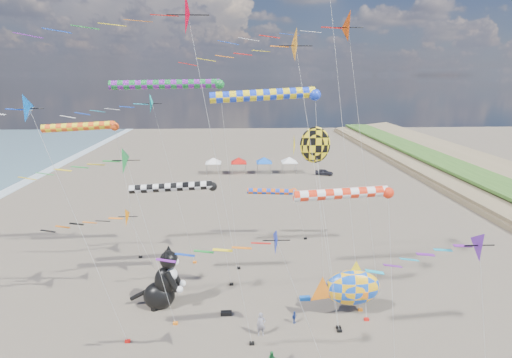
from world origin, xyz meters
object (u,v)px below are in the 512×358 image
object	(u,v)px
fish_inflatable	(352,287)
person_adult	(261,324)
cat_inflatable	(162,277)
parked_car	(324,172)
child_blue	(294,317)

from	to	relation	value
fish_inflatable	person_adult	xyz separation A→B (m)	(-7.45, -2.45, -1.45)
cat_inflatable	parked_car	size ratio (longest dim) A/B	1.56
fish_inflatable	person_adult	bearing A→B (deg)	-161.79
fish_inflatable	child_blue	xyz separation A→B (m)	(-4.75, -1.05, -1.86)
fish_inflatable	child_blue	bearing A→B (deg)	-167.51
child_blue	parked_car	distance (m)	49.23
cat_inflatable	fish_inflatable	xyz separation A→B (m)	(15.46, -1.90, -0.31)
person_adult	parked_car	size ratio (longest dim) A/B	0.54
cat_inflatable	person_adult	bearing A→B (deg)	-22.93
fish_inflatable	cat_inflatable	bearing A→B (deg)	173.01
cat_inflatable	child_blue	distance (m)	11.32
fish_inflatable	person_adult	distance (m)	7.97
person_adult	child_blue	xyz separation A→B (m)	(2.70, 1.40, -0.41)
cat_inflatable	parked_car	xyz separation A→B (m)	(23.39, 44.62, -2.10)
cat_inflatable	person_adult	xyz separation A→B (m)	(8.01, -4.35, -1.76)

